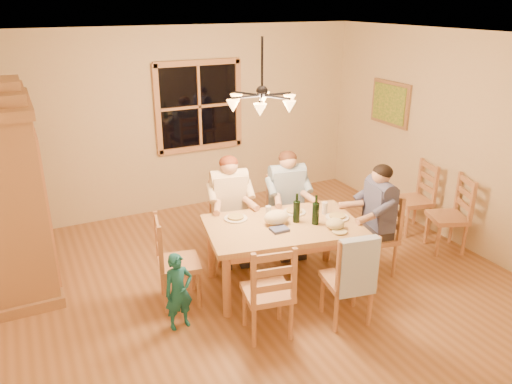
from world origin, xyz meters
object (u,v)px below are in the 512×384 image
chair_near_left (267,306)px  chair_far_left (230,236)px  chair_end_right (374,248)px  wine_bottle_a (297,208)px  armoire (13,197)px  adult_slate_man (378,206)px  child (179,291)px  chandelier (262,101)px  chair_far_right (286,229)px  chair_end_left (180,276)px  adult_plaid_man (287,190)px  chair_spare_back (412,211)px  adult_woman (230,196)px  chair_near_right (346,293)px  dining_table (283,233)px  wine_bottle_b (316,210)px  chair_spare_front (446,228)px

chair_near_left → chair_far_left: bearing=90.0°
chair_end_right → wine_bottle_a: bearing=88.8°
armoire → adult_slate_man: bearing=-22.1°
chair_near_left → child: 0.87m
chandelier → chair_far_right: chandelier is taller
chair_end_right → chair_end_left: bearing=90.0°
chair_end_right → adult_plaid_man: bearing=46.6°
chair_spare_back → chair_far_right: bearing=94.2°
chandelier → chair_end_left: chandelier is taller
chair_far_left → adult_woman: size_ratio=1.13×
chair_near_right → adult_slate_man: adult_slate_man is taller
chair_near_left → chandelier: bearing=76.9°
chair_spare_back → adult_woman: bearing=93.5°
armoire → wine_bottle_a: armoire is taller
chair_far_left → child: size_ratio=1.24×
adult_slate_man → child: (-2.39, -0.02, -0.44)m
chair_near_right → wine_bottle_a: size_ratio=3.00×
dining_table → wine_bottle_b: (0.32, -0.14, 0.27)m
child → wine_bottle_a: bearing=2.3°
chair_near_right → chair_far_right: bearing=93.4°
dining_table → child: (-1.27, -0.22, -0.26)m
wine_bottle_b → chair_spare_front: bearing=-0.5°
chair_far_left → wine_bottle_b: bearing=131.1°
adult_plaid_man → chair_far_right: bearing=-143.3°
chair_far_right → chair_spare_front: (1.85, -0.87, 0.00)m
adult_slate_man → chair_spare_back: size_ratio=0.88×
armoire → chair_spare_back: armoire is taller
chandelier → dining_table: size_ratio=0.43×
child → adult_slate_man: bearing=-5.8°
armoire → dining_table: bearing=-26.9°
adult_slate_man → child: 2.43m
chair_far_right → adult_slate_man: (0.67, -0.91, 0.54)m
chair_end_left → armoire: bearing=-117.1°
armoire → wine_bottle_b: (2.89, -1.45, -0.13)m
adult_woman → chair_end_right: bearing=153.4°
chandelier → child: bearing=-158.5°
armoire → child: 2.12m
adult_woman → wine_bottle_b: bearing=131.1°
wine_bottle_b → chair_spare_front: wine_bottle_b is taller
adult_plaid_man → chandelier: bearing=49.5°
chair_near_left → adult_slate_man: bearing=26.6°
adult_woman → adult_slate_man: bearing=153.4°
chair_near_right → adult_plaid_man: (0.18, 1.54, 0.54)m
dining_table → wine_bottle_a: (0.16, -0.01, 0.27)m
armoire → wine_bottle_b: size_ratio=6.97×
chandelier → adult_plaid_man: 1.46m
dining_table → adult_plaid_man: 0.86m
dining_table → chair_far_left: 0.95m
chandelier → adult_plaid_man: chandelier is taller
armoire → wine_bottle_b: bearing=-26.6°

